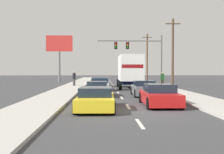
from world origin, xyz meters
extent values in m
plane|color=#3D3D3F|center=(0.00, 25.00, 0.00)|extent=(140.00, 140.00, 0.00)
cube|color=#B2AFA8|center=(4.98, 20.00, 0.07)|extent=(2.85, 80.00, 0.14)
cube|color=#B2AFA8|center=(-4.98, 20.00, 0.07)|extent=(2.85, 80.00, 0.14)
cube|color=silver|center=(0.00, -3.27, 0.00)|extent=(0.14, 2.00, 0.01)
cube|color=silver|center=(0.00, 1.73, 0.00)|extent=(0.14, 2.00, 0.01)
cube|color=silver|center=(0.00, 6.73, 0.00)|extent=(0.14, 2.00, 0.01)
cube|color=silver|center=(0.00, 11.73, 0.00)|extent=(0.14, 2.00, 0.01)
cube|color=silver|center=(0.00, 16.73, 0.00)|extent=(0.14, 2.00, 0.01)
cube|color=silver|center=(0.00, 21.73, 0.00)|extent=(0.14, 2.00, 0.01)
cube|color=silver|center=(0.00, 26.73, 0.00)|extent=(0.14, 2.00, 0.01)
cube|color=silver|center=(0.00, 31.73, 0.00)|extent=(0.14, 2.00, 0.01)
cube|color=silver|center=(0.00, 36.73, 0.00)|extent=(0.14, 2.00, 0.01)
cube|color=silver|center=(0.00, 41.73, 0.00)|extent=(0.14, 2.00, 0.01)
cube|color=silver|center=(0.00, 46.73, 0.00)|extent=(0.14, 2.00, 0.01)
cube|color=maroon|center=(-1.83, 20.85, 0.43)|extent=(1.88, 4.07, 0.58)
cube|color=#192333|center=(-1.82, 20.92, 0.98)|extent=(1.63, 2.12, 0.51)
cylinder|color=black|center=(-2.65, 22.33, 0.32)|extent=(0.23, 0.64, 0.64)
cylinder|color=black|center=(-0.95, 22.30, 0.32)|extent=(0.23, 0.64, 0.64)
cylinder|color=black|center=(-2.70, 19.39, 0.32)|extent=(0.23, 0.64, 0.64)
cylinder|color=black|center=(-1.00, 19.36, 0.32)|extent=(0.23, 0.64, 0.64)
cube|color=#B7BABF|center=(-1.65, 14.67, 0.45)|extent=(1.97, 4.65, 0.61)
cube|color=#192333|center=(-1.65, 14.37, 1.01)|extent=(1.69, 2.35, 0.52)
cylinder|color=black|center=(-2.47, 16.44, 0.32)|extent=(0.24, 0.65, 0.64)
cylinder|color=black|center=(-0.74, 16.40, 0.32)|extent=(0.24, 0.65, 0.64)
cylinder|color=black|center=(-2.56, 12.94, 0.32)|extent=(0.24, 0.65, 0.64)
cylinder|color=black|center=(-0.82, 12.89, 0.32)|extent=(0.24, 0.65, 0.64)
cube|color=tan|center=(-1.83, 8.08, 0.44)|extent=(1.79, 4.18, 0.60)
cube|color=#192333|center=(-1.83, 7.95, 0.96)|extent=(1.54, 1.91, 0.42)
cylinder|color=black|center=(-2.59, 9.62, 0.32)|extent=(0.23, 0.64, 0.64)
cylinder|color=black|center=(-1.01, 9.58, 0.32)|extent=(0.23, 0.64, 0.64)
cylinder|color=black|center=(-2.65, 6.57, 0.32)|extent=(0.23, 0.64, 0.64)
cylinder|color=black|center=(-1.07, 6.54, 0.32)|extent=(0.23, 0.64, 0.64)
cube|color=yellow|center=(-1.76, 0.73, 0.43)|extent=(1.96, 4.70, 0.57)
cube|color=#192333|center=(-1.77, 0.49, 0.94)|extent=(1.67, 2.12, 0.46)
cylinder|color=black|center=(-2.58, 2.53, 0.32)|extent=(0.24, 0.65, 0.64)
cylinder|color=black|center=(-0.86, 2.49, 0.32)|extent=(0.24, 0.65, 0.64)
cylinder|color=black|center=(-2.67, -1.03, 0.32)|extent=(0.24, 0.65, 0.64)
cylinder|color=black|center=(-0.94, -1.07, 0.32)|extent=(0.24, 0.65, 0.64)
cube|color=white|center=(1.54, 16.14, 2.28)|extent=(2.40, 6.17, 2.66)
cube|color=red|center=(1.50, 13.09, 2.41)|extent=(2.09, 0.07, 0.36)
cube|color=#141E4C|center=(1.60, 20.15, 1.43)|extent=(2.25, 1.91, 2.26)
cylinder|color=black|center=(0.49, 20.17, 0.48)|extent=(0.31, 0.96, 0.96)
cylinder|color=black|center=(2.70, 20.14, 0.48)|extent=(0.31, 0.96, 0.96)
cylinder|color=black|center=(0.41, 14.93, 0.48)|extent=(0.31, 0.96, 0.96)
cylinder|color=black|center=(2.63, 14.90, 0.48)|extent=(0.31, 0.96, 0.96)
cube|color=slate|center=(1.89, 8.31, 0.47)|extent=(1.78, 4.13, 0.66)
cube|color=#192333|center=(1.89, 8.26, 1.01)|extent=(1.55, 1.77, 0.43)
cylinder|color=black|center=(1.09, 9.83, 0.32)|extent=(0.23, 0.64, 0.64)
cylinder|color=black|center=(2.72, 9.81, 0.32)|extent=(0.23, 0.64, 0.64)
cylinder|color=black|center=(1.06, 6.81, 0.32)|extent=(0.23, 0.64, 0.64)
cylinder|color=black|center=(2.69, 6.80, 0.32)|extent=(0.23, 0.64, 0.64)
cube|color=red|center=(1.84, 2.07, 0.46)|extent=(1.85, 4.27, 0.64)
cube|color=#192333|center=(1.84, 2.04, 1.02)|extent=(1.61, 1.91, 0.47)
cylinder|color=black|center=(1.01, 3.66, 0.32)|extent=(0.23, 0.64, 0.64)
cylinder|color=black|center=(2.71, 3.64, 0.32)|extent=(0.23, 0.64, 0.64)
cylinder|color=black|center=(0.98, 0.50, 0.32)|extent=(0.23, 0.64, 0.64)
cylinder|color=black|center=(2.68, 0.49, 0.32)|extent=(0.23, 0.64, 0.64)
cylinder|color=#595B56|center=(6.75, 24.69, 3.43)|extent=(0.20, 0.20, 6.87)
cylinder|color=#595B56|center=(2.33, 24.69, 6.07)|extent=(8.84, 0.14, 0.14)
cube|color=black|center=(2.04, 24.69, 5.42)|extent=(0.40, 0.56, 0.95)
sphere|color=red|center=(2.04, 24.38, 5.72)|extent=(0.20, 0.20, 0.20)
sphere|color=orange|center=(2.04, 24.38, 5.42)|extent=(0.20, 0.20, 0.20)
sphere|color=green|center=(2.04, 24.38, 5.12)|extent=(0.20, 0.20, 0.20)
cube|color=black|center=(0.42, 24.69, 5.42)|extent=(0.40, 0.56, 0.95)
sphere|color=red|center=(0.42, 24.38, 5.72)|extent=(0.20, 0.20, 0.20)
sphere|color=orange|center=(0.42, 24.38, 5.42)|extent=(0.20, 0.20, 0.20)
sphere|color=green|center=(0.42, 24.38, 5.12)|extent=(0.20, 0.20, 0.20)
cylinder|color=brown|center=(7.14, 20.04, 4.14)|extent=(0.28, 0.28, 8.29)
cube|color=brown|center=(7.14, 20.04, 7.69)|extent=(1.80, 0.12, 0.12)
cylinder|color=brown|center=(7.04, 38.94, 4.42)|extent=(0.28, 0.28, 8.84)
cube|color=brown|center=(7.04, 38.94, 8.24)|extent=(1.80, 0.12, 0.12)
cylinder|color=slate|center=(-8.33, 31.33, 2.52)|extent=(0.36, 0.36, 5.04)
cube|color=red|center=(-8.33, 31.33, 6.32)|extent=(4.22, 0.20, 2.55)
cylinder|color=#3F3F42|center=(-4.90, 20.53, 0.55)|extent=(0.32, 0.32, 0.82)
cylinder|color=black|center=(-4.90, 20.53, 1.31)|extent=(0.38, 0.38, 0.71)
sphere|color=tan|center=(-4.90, 20.53, 1.78)|extent=(0.22, 0.22, 0.22)
cylinder|color=brown|center=(4.98, 15.78, 0.54)|extent=(0.32, 0.32, 0.81)
cylinder|color=#338C3F|center=(4.98, 15.78, 1.30)|extent=(0.38, 0.38, 0.71)
sphere|color=tan|center=(4.98, 15.78, 1.76)|extent=(0.22, 0.22, 0.22)
camera|label=1|loc=(-1.43, -13.88, 2.05)|focal=44.98mm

